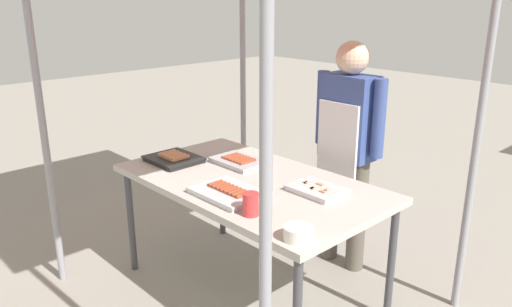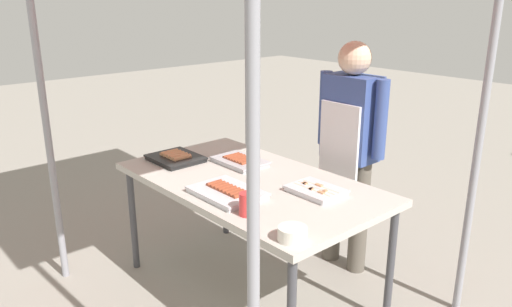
# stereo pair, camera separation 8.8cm
# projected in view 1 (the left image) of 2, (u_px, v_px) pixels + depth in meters

# --- Properties ---
(ground_plane) EXTENTS (18.00, 18.00, 0.00)m
(ground_plane) POSITION_uv_depth(u_px,v_px,m) (250.00, 291.00, 3.15)
(ground_plane) COLOR gray
(stall_table) EXTENTS (1.60, 0.90, 0.75)m
(stall_table) POSITION_uv_depth(u_px,v_px,m) (250.00, 188.00, 2.94)
(stall_table) COLOR #B7B2A8
(stall_table) RESTS_ON ground
(tray_grilled_sausages) EXTENTS (0.33, 0.28, 0.05)m
(tray_grilled_sausages) POSITION_uv_depth(u_px,v_px,m) (174.00, 159.00, 3.23)
(tray_grilled_sausages) COLOR black
(tray_grilled_sausages) RESTS_ON stall_table
(tray_meat_skewers) EXTENTS (0.29, 0.22, 0.04)m
(tray_meat_skewers) POSITION_uv_depth(u_px,v_px,m) (317.00, 190.00, 2.73)
(tray_meat_skewers) COLOR silver
(tray_meat_skewers) RESTS_ON stall_table
(tray_pork_links) EXTENTS (0.39, 0.29, 0.05)m
(tray_pork_links) POSITION_uv_depth(u_px,v_px,m) (229.00, 192.00, 2.69)
(tray_pork_links) COLOR silver
(tray_pork_links) RESTS_ON stall_table
(tray_spring_rolls) EXTENTS (0.34, 0.23, 0.05)m
(tray_spring_rolls) POSITION_uv_depth(u_px,v_px,m) (239.00, 161.00, 3.18)
(tray_spring_rolls) COLOR #ADADB2
(tray_spring_rolls) RESTS_ON stall_table
(condiment_bowl) EXTENTS (0.13, 0.13, 0.06)m
(condiment_bowl) POSITION_uv_depth(u_px,v_px,m) (298.00, 233.00, 2.20)
(condiment_bowl) COLOR silver
(condiment_bowl) RESTS_ON stall_table
(drink_cup_near_edge) EXTENTS (0.08, 0.08, 0.12)m
(drink_cup_near_edge) POSITION_uv_depth(u_px,v_px,m) (251.00, 204.00, 2.44)
(drink_cup_near_edge) COLOR red
(drink_cup_near_edge) RESTS_ON stall_table
(vendor_woman) EXTENTS (0.52, 0.22, 1.52)m
(vendor_woman) POSITION_uv_depth(u_px,v_px,m) (347.00, 139.00, 3.23)
(vendor_woman) COLOR #595147
(vendor_woman) RESTS_ON ground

